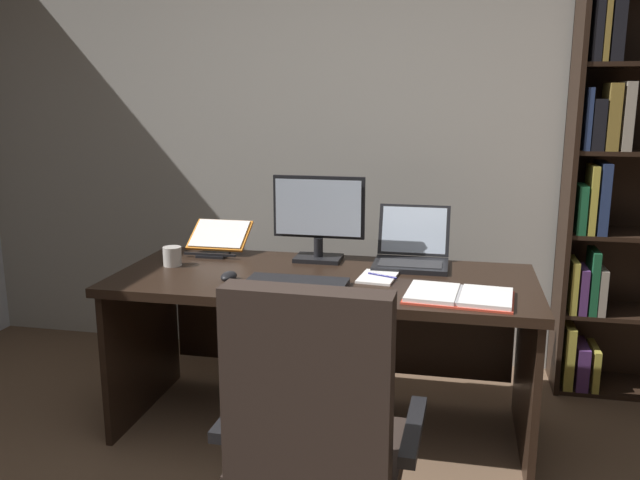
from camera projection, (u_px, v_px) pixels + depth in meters
The scene contains 13 objects.
wall_back at pixel (399, 137), 3.60m from camera, with size 5.66×0.12×2.54m, color #B2ADA3.
desk at pixel (327, 311), 2.98m from camera, with size 1.83×0.78×0.72m.
bookshelf at pixel (627, 192), 3.21m from camera, with size 0.76×0.32×2.05m.
office_chair at pixel (317, 460), 1.98m from camera, with size 0.62×0.60×0.99m.
monitor at pixel (319, 219), 3.09m from camera, with size 0.44×0.16×0.40m.
laptop at pixel (412, 253), 3.05m from camera, with size 0.34×0.35×0.26m.
keyboard at pixel (297, 282), 2.72m from camera, with size 0.42×0.15×0.02m, color black.
computer_mouse at pixel (229, 276), 2.78m from camera, with size 0.06×0.10×0.04m, color black.
reading_stand_with_book at pixel (219, 238), 3.27m from camera, with size 0.29×0.26×0.15m.
open_binder at pixel (459, 296), 2.54m from camera, with size 0.44×0.31×0.02m.
notepad at pixel (378, 277), 2.82m from camera, with size 0.15×0.21×0.01m, color white.
pen at pixel (382, 275), 2.82m from camera, with size 0.01×0.01×0.14m, color navy.
coffee_mug at pixel (172, 256), 3.02m from camera, with size 0.09×0.09×0.09m, color silver.
Camera 1 is at (0.32, -1.37, 1.50)m, focal length 36.70 mm.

